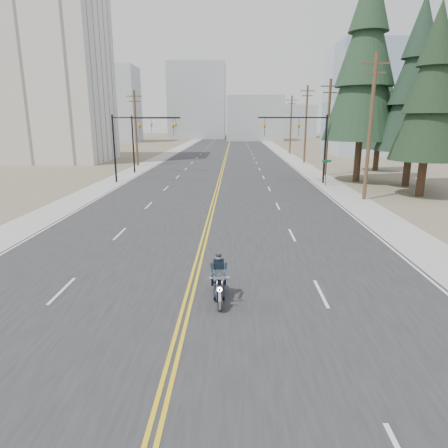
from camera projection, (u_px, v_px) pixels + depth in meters
ground_plane at (175, 351)px, 11.48m from camera, size 400.00×400.00×0.00m
road at (227, 154)px, 79.20m from camera, size 20.00×200.00×0.01m
sidewalk_left at (169, 154)px, 79.50m from camera, size 3.00×200.00×0.01m
sidewalk_right at (285, 154)px, 78.90m from camera, size 3.00×200.00×0.01m
traffic_mast_left at (133, 135)px, 41.43m from camera, size 7.10×0.26×7.00m
traffic_mast_right at (306, 135)px, 40.96m from camera, size 7.10×0.26×7.00m
traffic_mast_far at (146, 133)px, 49.20m from camera, size 6.10×0.26×7.00m
street_sign at (326, 168)px, 39.77m from camera, size 0.90×0.06×2.62m
utility_pole_b at (370, 126)px, 31.90m from camera, size 2.20×0.30×11.50m
utility_pole_c at (328, 126)px, 46.47m from camera, size 2.20×0.30×11.00m
utility_pole_d at (306, 123)px, 60.92m from camera, size 2.20×0.30×11.50m
utility_pole_e at (291, 124)px, 77.43m from camera, size 2.20×0.30×11.00m
utility_pole_left at (136, 127)px, 56.87m from camera, size 2.20×0.30×10.50m
apartment_block at (44, 63)px, 61.65m from camera, size 18.00×14.00×30.00m
glass_building at (395, 101)px, 75.84m from camera, size 24.00×16.00×20.00m
haze_bldg_a at (114, 105)px, 120.88m from camera, size 14.00×12.00×22.00m
haze_bldg_b at (255, 118)px, 130.43m from camera, size 18.00×14.00×14.00m
haze_bldg_c at (368, 111)px, 114.57m from camera, size 16.00×12.00×18.00m
haze_bldg_d at (197, 102)px, 143.96m from camera, size 20.00×15.00×26.00m
haze_bldg_e at (295, 121)px, 154.42m from camera, size 14.00×14.00×12.00m
haze_bldg_f at (84, 116)px, 136.54m from camera, size 12.00×12.00×16.00m
motorcyclist at (219, 279)px, 14.51m from camera, size 1.07×2.23×1.70m
conifer_near at (433, 88)px, 32.58m from camera, size 5.92×5.92×15.68m
conifer_mid at (417, 80)px, 37.63m from camera, size 6.62×6.62×17.67m
conifer_tall at (366, 57)px, 40.10m from camera, size 7.89×7.89×21.91m
conifer_far at (381, 106)px, 50.52m from camera, size 5.36×5.36×14.36m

